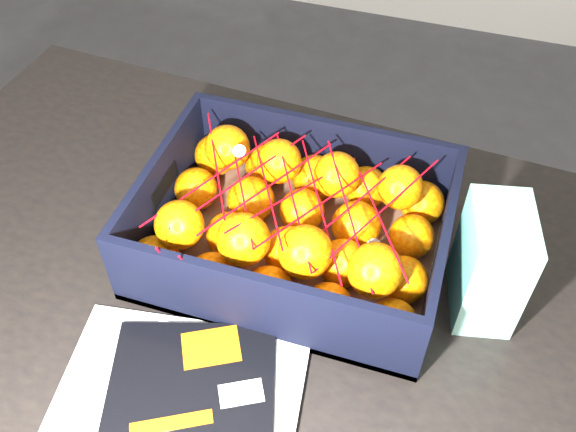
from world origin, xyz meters
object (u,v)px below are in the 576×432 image
(table, at_px, (233,304))
(retail_carton, at_px, (490,264))
(produce_crate, at_px, (294,233))
(magazine_stack, at_px, (176,420))

(table, bearing_deg, retail_carton, 7.55)
(table, xyz_separation_m, produce_crate, (0.08, 0.06, 0.14))
(produce_crate, xyz_separation_m, retail_carton, (0.28, -0.01, 0.05))
(retail_carton, bearing_deg, table, 175.59)
(table, relative_size, magazine_stack, 3.61)
(produce_crate, bearing_deg, table, -144.85)
(magazine_stack, distance_m, retail_carton, 0.45)
(table, xyz_separation_m, retail_carton, (0.36, 0.05, 0.19))
(table, relative_size, produce_crate, 2.89)
(table, distance_m, produce_crate, 0.17)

